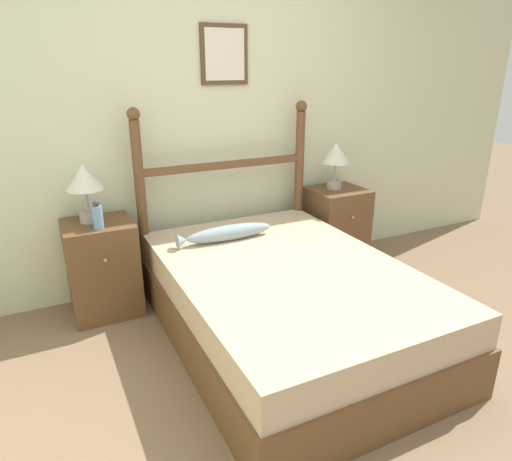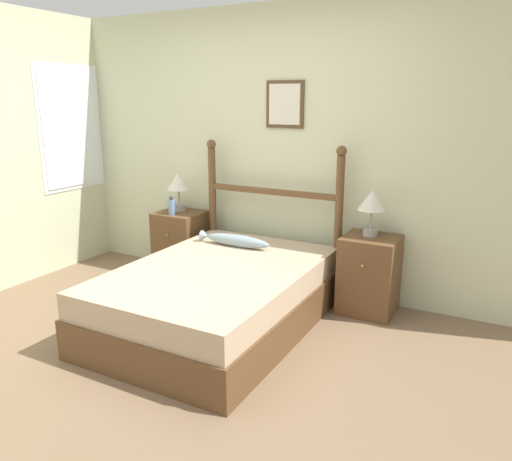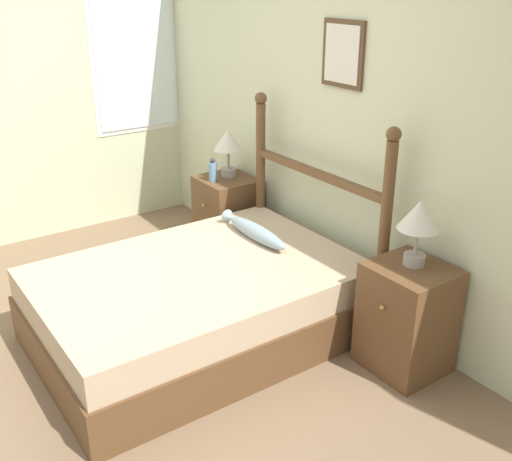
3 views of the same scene
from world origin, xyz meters
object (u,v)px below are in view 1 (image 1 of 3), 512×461
Objects in this scene: bed at (286,302)px; fish_pillow at (226,233)px; nightstand_left at (103,268)px; table_lamp_left at (84,181)px; table_lamp_right at (336,156)px; bottle at (98,216)px; nightstand_right at (336,226)px.

fish_pillow is at bearing 106.70° from bed.
table_lamp_left is (-0.04, 0.04, 0.60)m from nightstand_left.
bed is 1.28m from nightstand_left.
table_lamp_right is at bearing 0.92° from nightstand_left.
table_lamp_left is (-1.00, 0.88, 0.68)m from bed.
fish_pillow is (0.84, -0.33, -0.38)m from table_lamp_left.
bed is 1.30m from bottle.
table_lamp_right is at bearing 42.59° from bed.
bed is 5.10× the size of table_lamp_right.
bottle is at bearing -91.66° from nightstand_left.
table_lamp_right is 1.92m from bottle.
bottle is at bearing -175.39° from table_lamp_right.
nightstand_left is 0.43m from bottle.
table_lamp_right reaches higher than nightstand_right.
nightstand_left is 0.60m from table_lamp_left.
nightstand_left is at bearing 139.05° from bed.
nightstand_left is at bearing -48.13° from table_lamp_left.
bed is 1.28m from nightstand_right.
table_lamp_right is at bearing 4.61° from bottle.
table_lamp_left is at bearing 102.19° from bottle.
table_lamp_left is 2.04× the size of bottle.
nightstand_right is at bearing 3.66° from bottle.
fish_pillow is at bearing -165.86° from nightstand_right.
fish_pillow is (0.80, -0.16, -0.19)m from bottle.
table_lamp_left reaches higher than nightstand_left.
bottle is (-0.96, 0.71, 0.49)m from bed.
table_lamp_right reaches higher than bed.
nightstand_right is 0.60m from table_lamp_right.
nightstand_right is 3.48× the size of bottle.
fish_pillow is (-1.11, -0.31, -0.38)m from table_lamp_right.
fish_pillow is (-0.17, 0.55, 0.30)m from bed.
nightstand_right is at bearing -1.29° from table_lamp_left.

